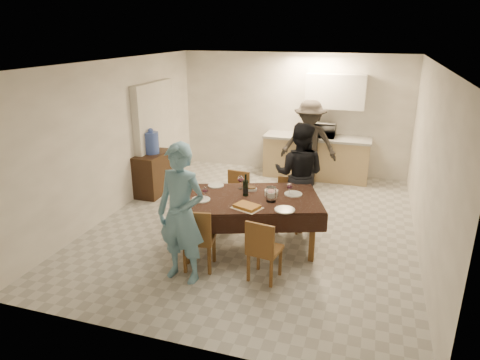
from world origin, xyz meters
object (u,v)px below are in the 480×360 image
(water_jug, at_px, (152,143))
(dining_table, at_px, (248,200))
(microwave, at_px, (323,131))
(wine_bottle, at_px, (246,185))
(savoury_tart, at_px, (247,206))
(person_kitchen, at_px, (309,143))
(person_near, at_px, (181,214))
(person_far, at_px, (299,174))
(water_pitcher, at_px, (271,194))
(console, at_px, (154,173))

(water_jug, bearing_deg, dining_table, -33.40)
(dining_table, bearing_deg, microwave, 60.25)
(wine_bottle, xyz_separation_m, microwave, (0.67, 3.41, 0.10))
(savoury_tart, relative_size, person_kitchen, 0.21)
(dining_table, relative_size, person_near, 1.28)
(water_jug, bearing_deg, savoury_tart, -38.18)
(person_near, distance_m, person_far, 2.37)
(microwave, xyz_separation_m, person_far, (-0.07, -2.41, -0.20))
(water_pitcher, xyz_separation_m, person_far, (0.20, 1.10, -0.04))
(console, bearing_deg, water_pitcher, -30.67)
(wine_bottle, distance_m, water_pitcher, 0.42)
(person_far, bearing_deg, person_near, 64.90)
(console, relative_size, wine_bottle, 2.71)
(person_kitchen, bearing_deg, person_near, -103.19)
(wine_bottle, distance_m, person_near, 1.21)
(wine_bottle, relative_size, person_far, 0.19)
(microwave, height_order, person_kitchen, person_kitchen)
(dining_table, relative_size, person_kitchen, 1.32)
(console, bearing_deg, person_far, -9.99)
(person_far, bearing_deg, console, -7.44)
(person_far, bearing_deg, water_jug, -7.44)
(person_near, relative_size, person_far, 1.06)
(person_near, relative_size, person_kitchen, 1.03)
(savoury_tart, bearing_deg, microwave, 82.30)
(savoury_tart, relative_size, person_far, 0.22)
(wine_bottle, relative_size, microwave, 0.65)
(dining_table, bearing_deg, person_far, 42.75)
(water_jug, bearing_deg, person_near, -55.11)
(dining_table, height_order, water_pitcher, water_pitcher)
(person_near, bearing_deg, water_jug, 132.73)
(water_pitcher, relative_size, microwave, 0.42)
(console, relative_size, savoury_tart, 2.35)
(console, xyz_separation_m, microwave, (2.99, 1.90, 0.64))
(water_jug, bearing_deg, person_kitchen, 27.55)
(water_pitcher, bearing_deg, dining_table, 171.87)
(wine_bottle, height_order, person_near, person_near)
(water_jug, distance_m, person_far, 2.97)
(water_jug, xyz_separation_m, microwave, (2.99, 1.90, 0.03))
(dining_table, relative_size, water_pitcher, 11.06)
(wine_bottle, bearing_deg, console, 146.90)
(water_pitcher, xyz_separation_m, savoury_tart, (-0.25, -0.33, -0.08))
(person_kitchen, bearing_deg, water_jug, -152.45)
(person_kitchen, bearing_deg, person_far, -85.69)
(dining_table, height_order, water_jug, water_jug)
(console, distance_m, microwave, 3.60)
(person_near, distance_m, person_kitchen, 4.17)
(savoury_tart, bearing_deg, dining_table, 104.74)
(microwave, bearing_deg, wine_bottle, 78.91)
(dining_table, relative_size, microwave, 4.62)
(console, bearing_deg, wine_bottle, -33.10)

